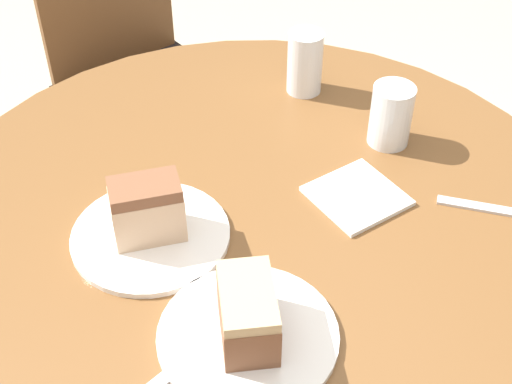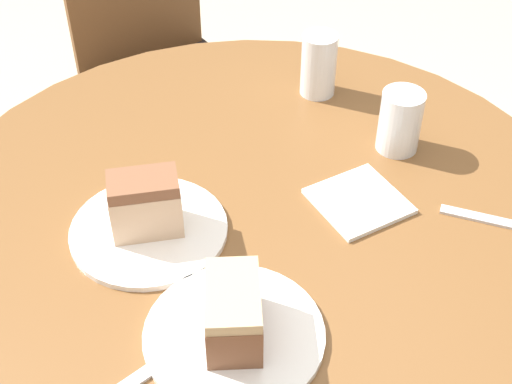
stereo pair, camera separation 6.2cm
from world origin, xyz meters
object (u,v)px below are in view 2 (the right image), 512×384
at_px(glass_water, 318,67).
at_px(plate_near, 234,334).
at_px(cake_slice_far, 145,204).
at_px(glass_lemonade, 400,125).
at_px(cake_slice_near, 233,312).
at_px(chair, 166,76).
at_px(plate_far, 149,230).

bearing_deg(glass_water, plate_near, -129.20).
xyz_separation_m(cake_slice_far, glass_lemonade, (0.46, 0.02, -0.01)).
distance_m(cake_slice_near, cake_slice_far, 0.24).
height_order(chair, cake_slice_far, chair).
bearing_deg(plate_far, cake_slice_near, -80.64).
bearing_deg(glass_lemonade, cake_slice_near, -148.92).
relative_size(cake_slice_near, glass_lemonade, 1.21).
distance_m(chair, plate_far, 0.97).
distance_m(chair, cake_slice_far, 0.98).
bearing_deg(plate_far, glass_water, 28.87).
relative_size(cake_slice_far, glass_water, 0.95).
bearing_deg(glass_lemonade, cake_slice_far, -177.59).
distance_m(plate_far, cake_slice_near, 0.24).
height_order(glass_lemonade, glass_water, glass_water).
distance_m(cake_slice_near, glass_lemonade, 0.49).
bearing_deg(cake_slice_far, plate_far, -90.00).
relative_size(plate_far, glass_water, 1.97).
bearing_deg(chair, glass_lemonade, -88.69).
relative_size(chair, plate_near, 3.56).
bearing_deg(cake_slice_far, chair, 70.39).
bearing_deg(plate_far, chair, 70.39).
bearing_deg(glass_water, chair, 100.00).
bearing_deg(cake_slice_near, glass_lemonade, 31.08).
xyz_separation_m(plate_near, cake_slice_near, (0.00, -0.00, 0.05)).
distance_m(glass_lemonade, glass_water, 0.22).
distance_m(chair, glass_water, 0.73).
bearing_deg(cake_slice_far, cake_slice_near, -80.64).
height_order(plate_near, glass_water, glass_water).
bearing_deg(chair, plate_far, -118.63).
height_order(plate_far, cake_slice_far, cake_slice_far).
distance_m(cake_slice_far, glass_water, 0.48).
bearing_deg(cake_slice_far, glass_water, 28.87).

